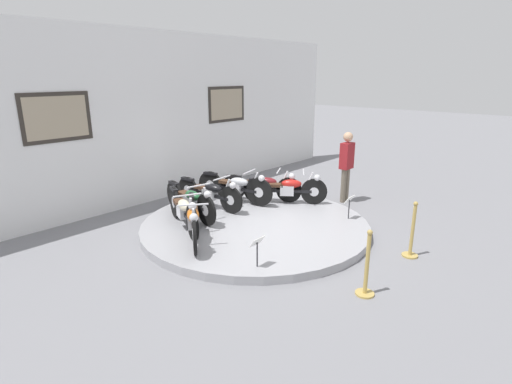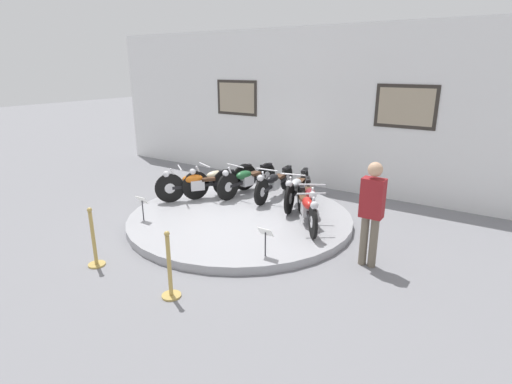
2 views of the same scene
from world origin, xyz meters
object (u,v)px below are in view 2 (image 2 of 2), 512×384
Objects in this scene: motorcycle_black at (274,182)px; info_placard_front_centre at (265,236)px; visitor_standing at (372,208)px; stanchion_post_left_of_entry at (94,246)px; motorcycle_silver at (297,187)px; info_placard_front_left at (142,203)px; motorcycle_green at (247,179)px; motorcycle_red at (307,207)px; motorcycle_orange at (197,183)px; motorcycle_maroon at (310,197)px; stanchion_post_right_of_entry at (170,275)px; motorcycle_cream at (219,179)px.

info_placard_front_centre is (1.47, -2.74, -0.01)m from motorcycle_black.
stanchion_post_left_of_entry is (-3.76, -2.48, -0.66)m from visitor_standing.
motorcycle_silver is 3.38m from info_placard_front_left.
visitor_standing is at bearing 11.71° from info_placard_front_left.
motorcycle_black reaches higher than info_placard_front_centre.
motorcycle_green is 1.23× the size of motorcycle_red.
visitor_standing reaches higher than motorcycle_orange.
stanchion_post_left_of_entry is (0.61, -1.58, -0.18)m from info_placard_front_left.
motorcycle_silver is (1.38, 0.00, 0.01)m from motorcycle_green.
motorcycle_orange is at bearing -167.94° from motorcycle_maroon.
visitor_standing reaches higher than motorcycle_green.
info_placard_front_left is at bearing -168.29° from visitor_standing.
stanchion_post_right_of_entry reaches higher than info_placard_front_centre.
info_placard_front_left is at bearing -96.91° from motorcycle_cream.
stanchion_post_left_of_entry is (-2.29, -3.19, -0.19)m from motorcycle_red.
motorcycle_black is at bearing 61.70° from info_placard_front_left.
motorcycle_orange is at bearing -127.17° from motorcycle_green.
visitor_standing reaches higher than stanchion_post_right_of_entry.
motorcycle_cream is at bearing -167.82° from motorcycle_silver.
motorcycle_orange is 0.82× the size of motorcycle_silver.
motorcycle_green is 3.87× the size of info_placard_front_centre.
motorcycle_green reaches higher than motorcycle_maroon.
motorcycle_cream is 3.46m from info_placard_front_centre.
motorcycle_cream is at bearing 179.96° from motorcycle_maroon.
motorcycle_green is at bearing 155.21° from motorcycle_red.
stanchion_post_right_of_entry is at bearing -61.21° from motorcycle_cream.
motorcycle_red is (0.74, -0.98, -0.02)m from motorcycle_silver.
motorcycle_black is 1.92× the size of stanchion_post_right_of_entry.
motorcycle_maroon is at bearing 39.11° from info_placard_front_left.
info_placard_front_centre is at bearing -83.23° from motorcycle_maroon.
info_placard_front_centre is at bearing -39.20° from motorcycle_cream.
info_placard_front_left is at bearing -118.30° from motorcycle_black.
motorcycle_green is 2.33m from motorcycle_red.
info_placard_front_left is (-2.90, -1.62, -0.01)m from motorcycle_red.
motorcycle_green is 1.15× the size of motorcycle_maroon.
motorcycle_cream is at bearing 140.80° from info_placard_front_centre.
stanchion_post_right_of_entry reaches higher than motorcycle_black.
motorcycle_silver is 0.67m from motorcycle_maroon.
info_placard_front_left is (-0.05, -1.62, -0.03)m from motorcycle_orange.
motorcycle_black is 1.11× the size of visitor_standing.
visitor_standing is at bearing -17.27° from motorcycle_cream.
info_placard_front_centre is at bearing -147.64° from visitor_standing.
visitor_standing reaches higher than stanchion_post_left_of_entry.
stanchion_post_right_of_entry reaches higher than motorcycle_maroon.
motorcycle_red is at bearing -24.79° from motorcycle_green.
motorcycle_maroon is at bearing 84.63° from stanchion_post_right_of_entry.
info_placard_front_left is 2.82m from stanchion_post_right_of_entry.
motorcycle_orange is at bearing -155.26° from motorcycle_silver.
motorcycle_cream is 1.94m from motorcycle_silver.
info_placard_front_centre is at bearing 34.05° from stanchion_post_left_of_entry.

